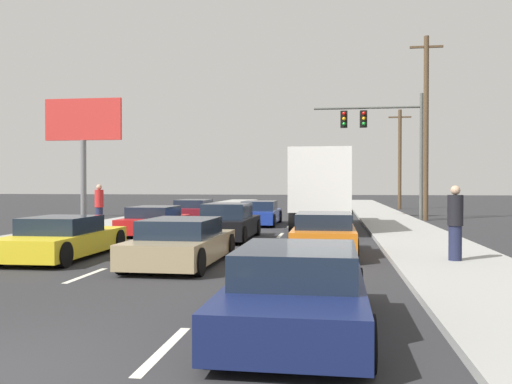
{
  "coord_description": "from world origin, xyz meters",
  "views": [
    {
      "loc": [
        3.77,
        -5.03,
        2.06
      ],
      "look_at": [
        0.75,
        16.22,
        1.73
      ],
      "focal_mm": 38.11,
      "sensor_mm": 36.0,
      "label": 1
    }
  ],
  "objects_px": {
    "car_yellow": "(63,239)",
    "pedestrian_near_corner": "(99,206)",
    "pedestrian_mid_block": "(455,223)",
    "car_black": "(228,223)",
    "car_orange": "(324,235)",
    "utility_pole_mid": "(426,126)",
    "utility_pole_far": "(400,158)",
    "car_blue": "(260,214)",
    "traffic_signal_mast": "(377,130)",
    "car_navy": "(297,291)",
    "car_maroon": "(194,212)",
    "roadside_billboard": "(83,131)",
    "car_red": "(155,221)",
    "car_tan": "(182,243)",
    "box_truck": "(322,185)"
  },
  "relations": [
    {
      "from": "utility_pole_far",
      "to": "pedestrian_mid_block",
      "type": "height_order",
      "value": "utility_pole_far"
    },
    {
      "from": "box_truck",
      "to": "utility_pole_mid",
      "type": "bearing_deg",
      "value": 49.04
    },
    {
      "from": "utility_pole_far",
      "to": "car_yellow",
      "type": "bearing_deg",
      "value": -112.37
    },
    {
      "from": "car_navy",
      "to": "car_black",
      "type": "bearing_deg",
      "value": 105.48
    },
    {
      "from": "car_blue",
      "to": "traffic_signal_mast",
      "type": "bearing_deg",
      "value": 39.88
    },
    {
      "from": "car_black",
      "to": "car_orange",
      "type": "bearing_deg",
      "value": -47.21
    },
    {
      "from": "box_truck",
      "to": "roadside_billboard",
      "type": "height_order",
      "value": "roadside_billboard"
    },
    {
      "from": "car_yellow",
      "to": "car_navy",
      "type": "distance_m",
      "value": 9.47
    },
    {
      "from": "pedestrian_near_corner",
      "to": "car_maroon",
      "type": "bearing_deg",
      "value": 61.36
    },
    {
      "from": "car_maroon",
      "to": "car_yellow",
      "type": "height_order",
      "value": "car_maroon"
    },
    {
      "from": "car_yellow",
      "to": "pedestrian_mid_block",
      "type": "height_order",
      "value": "pedestrian_mid_block"
    },
    {
      "from": "car_tan",
      "to": "car_red",
      "type": "bearing_deg",
      "value": 113.07
    },
    {
      "from": "car_maroon",
      "to": "pedestrian_near_corner",
      "type": "bearing_deg",
      "value": -118.64
    },
    {
      "from": "car_yellow",
      "to": "utility_pole_far",
      "type": "relative_size",
      "value": 0.58
    },
    {
      "from": "car_black",
      "to": "utility_pole_far",
      "type": "relative_size",
      "value": 0.55
    },
    {
      "from": "car_yellow",
      "to": "car_blue",
      "type": "bearing_deg",
      "value": 73.49
    },
    {
      "from": "car_blue",
      "to": "car_navy",
      "type": "height_order",
      "value": "car_blue"
    },
    {
      "from": "car_orange",
      "to": "car_black",
      "type": "bearing_deg",
      "value": 132.79
    },
    {
      "from": "car_yellow",
      "to": "box_truck",
      "type": "bearing_deg",
      "value": 57.09
    },
    {
      "from": "car_yellow",
      "to": "pedestrian_near_corner",
      "type": "xyz_separation_m",
      "value": [
        -2.77,
        8.5,
        0.56
      ]
    },
    {
      "from": "car_navy",
      "to": "utility_pole_mid",
      "type": "height_order",
      "value": "utility_pole_mid"
    },
    {
      "from": "car_black",
      "to": "utility_pole_mid",
      "type": "distance_m",
      "value": 15.43
    },
    {
      "from": "pedestrian_near_corner",
      "to": "pedestrian_mid_block",
      "type": "xyz_separation_m",
      "value": [
        13.2,
        -8.54,
        -0.01
      ]
    },
    {
      "from": "car_red",
      "to": "traffic_signal_mast",
      "type": "distance_m",
      "value": 15.22
    },
    {
      "from": "car_tan",
      "to": "utility_pole_far",
      "type": "distance_m",
      "value": 33.22
    },
    {
      "from": "traffic_signal_mast",
      "to": "utility_pole_far",
      "type": "height_order",
      "value": "utility_pole_far"
    },
    {
      "from": "traffic_signal_mast",
      "to": "car_blue",
      "type": "bearing_deg",
      "value": -140.12
    },
    {
      "from": "utility_pole_far",
      "to": "pedestrian_mid_block",
      "type": "xyz_separation_m",
      "value": [
        -2.32,
        -31.01,
        -3.07
      ]
    },
    {
      "from": "traffic_signal_mast",
      "to": "utility_pole_far",
      "type": "xyz_separation_m",
      "value": [
        2.81,
        13.08,
        -1.02
      ]
    },
    {
      "from": "car_red",
      "to": "car_navy",
      "type": "xyz_separation_m",
      "value": [
        6.66,
        -13.58,
        0.01
      ]
    },
    {
      "from": "utility_pole_mid",
      "to": "roadside_billboard",
      "type": "distance_m",
      "value": 20.52
    },
    {
      "from": "roadside_billboard",
      "to": "pedestrian_near_corner",
      "type": "distance_m",
      "value": 11.48
    },
    {
      "from": "car_black",
      "to": "car_navy",
      "type": "height_order",
      "value": "car_black"
    },
    {
      "from": "car_orange",
      "to": "pedestrian_mid_block",
      "type": "relative_size",
      "value": 2.18
    },
    {
      "from": "utility_pole_mid",
      "to": "pedestrian_mid_block",
      "type": "height_order",
      "value": "utility_pole_mid"
    },
    {
      "from": "utility_pole_mid",
      "to": "car_black",
      "type": "bearing_deg",
      "value": -127.32
    },
    {
      "from": "roadside_billboard",
      "to": "car_black",
      "type": "bearing_deg",
      "value": -46.86
    },
    {
      "from": "car_maroon",
      "to": "car_tan",
      "type": "bearing_deg",
      "value": -76.68
    },
    {
      "from": "car_navy",
      "to": "car_maroon",
      "type": "bearing_deg",
      "value": 108.42
    },
    {
      "from": "car_blue",
      "to": "box_truck",
      "type": "relative_size",
      "value": 0.51
    },
    {
      "from": "box_truck",
      "to": "car_navy",
      "type": "bearing_deg",
      "value": -89.97
    },
    {
      "from": "car_red",
      "to": "car_tan",
      "type": "bearing_deg",
      "value": -66.93
    },
    {
      "from": "car_blue",
      "to": "car_yellow",
      "type": "bearing_deg",
      "value": -106.51
    },
    {
      "from": "car_blue",
      "to": "utility_pole_mid",
      "type": "xyz_separation_m",
      "value": [
        8.75,
        4.4,
        4.71
      ]
    },
    {
      "from": "car_black",
      "to": "car_tan",
      "type": "xyz_separation_m",
      "value": [
        -0.01,
        -6.19,
        -0.06
      ]
    },
    {
      "from": "car_red",
      "to": "car_blue",
      "type": "relative_size",
      "value": 0.98
    },
    {
      "from": "car_yellow",
      "to": "car_tan",
      "type": "height_order",
      "value": "car_tan"
    },
    {
      "from": "car_red",
      "to": "utility_pole_mid",
      "type": "distance_m",
      "value": 16.55
    },
    {
      "from": "car_blue",
      "to": "car_orange",
      "type": "relative_size",
      "value": 1.1
    },
    {
      "from": "pedestrian_mid_block",
      "to": "car_orange",
      "type": "bearing_deg",
      "value": 153.36
    }
  ]
}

